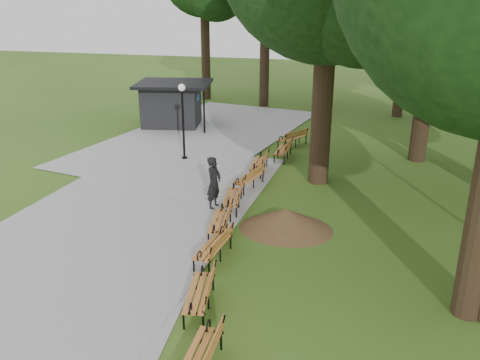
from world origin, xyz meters
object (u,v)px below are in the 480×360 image
(dirt_mound, at_px, (286,219))
(kiosk, at_px, (172,104))
(bench_8, at_px, (283,150))
(bench_9, at_px, (292,138))
(bench_4, at_px, (220,221))
(bench_6, at_px, (249,178))
(bench_3, at_px, (213,246))
(person, at_px, (214,183))
(lamp_post, at_px, (182,106))
(bench_1, at_px, (199,356))
(bench_2, at_px, (199,293))
(bench_5, at_px, (233,197))
(bench_7, at_px, (259,163))

(dirt_mound, bearing_deg, kiosk, 126.54)
(bench_8, distance_m, bench_9, 2.14)
(bench_4, bearing_deg, kiosk, -160.19)
(bench_6, bearing_deg, bench_9, -172.86)
(dirt_mound, xyz_separation_m, bench_3, (-1.62, -2.54, 0.09))
(kiosk, height_order, bench_6, kiosk)
(kiosk, bearing_deg, bench_6, -63.64)
(person, xyz_separation_m, lamp_post, (-3.08, 5.04, 1.52))
(person, distance_m, dirt_mound, 3.00)
(bench_1, bearing_deg, person, -166.03)
(bench_3, bearing_deg, bench_4, -164.61)
(kiosk, distance_m, bench_2, 18.47)
(bench_6, bearing_deg, bench_1, 22.03)
(bench_3, xyz_separation_m, bench_4, (-0.32, 1.67, 0.00))
(bench_6, height_order, bench_9, same)
(bench_1, bearing_deg, bench_4, -168.29)
(kiosk, bearing_deg, bench_2, -77.07)
(person, bearing_deg, dirt_mound, -100.93)
(bench_2, xyz_separation_m, bench_5, (-0.90, 6.00, 0.00))
(bench_4, xyz_separation_m, bench_5, (-0.16, 2.02, 0.00))
(bench_4, relative_size, bench_7, 1.00)
(bench_3, relative_size, bench_7, 1.00)
(lamp_post, relative_size, bench_2, 1.82)
(bench_8, xyz_separation_m, bench_9, (0.08, 2.14, 0.00))
(bench_6, bearing_deg, bench_2, 19.09)
(kiosk, xyz_separation_m, bench_6, (6.80, -8.73, -0.83))
(bench_5, bearing_deg, lamp_post, -152.42)
(kiosk, bearing_deg, bench_1, -77.60)
(lamp_post, distance_m, bench_3, 9.80)
(dirt_mound, distance_m, bench_8, 7.45)
(bench_1, distance_m, bench_3, 4.58)
(kiosk, xyz_separation_m, bench_3, (7.23, -14.48, -0.83))
(bench_2, height_order, bench_6, same)
(bench_5, relative_size, bench_6, 1.00)
(bench_2, distance_m, bench_4, 4.05)
(bench_2, xyz_separation_m, bench_4, (-0.74, 3.99, 0.00))
(bench_5, distance_m, bench_9, 8.32)
(person, relative_size, kiosk, 0.46)
(person, bearing_deg, kiosk, 39.08)
(bench_8, bearing_deg, bench_6, -7.37)
(lamp_post, height_order, bench_5, lamp_post)
(bench_9, bearing_deg, bench_4, 27.07)
(person, bearing_deg, bench_7, 0.78)
(kiosk, distance_m, bench_9, 7.90)
(person, xyz_separation_m, bench_2, (1.54, -5.90, -0.50))
(bench_5, relative_size, bench_7, 1.00)
(bench_7, bearing_deg, kiosk, -138.79)
(lamp_post, distance_m, bench_1, 14.25)
(person, height_order, bench_9, person)
(bench_4, xyz_separation_m, bench_8, (0.46, 8.17, 0.00))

